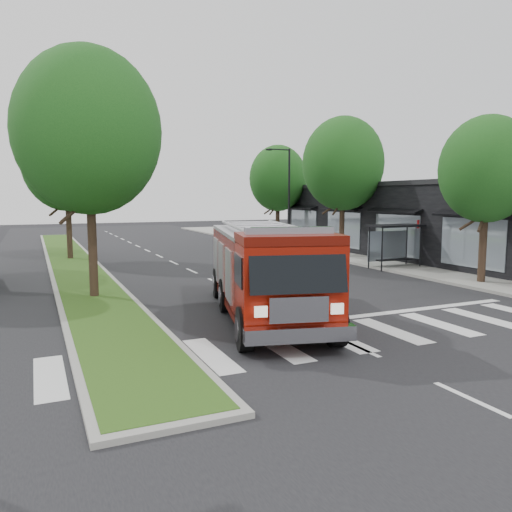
{
  "coord_description": "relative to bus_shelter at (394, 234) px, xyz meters",
  "views": [
    {
      "loc": [
        -8.19,
        -15.28,
        4.2
      ],
      "look_at": [
        0.13,
        3.29,
        1.8
      ],
      "focal_mm": 35.0,
      "sensor_mm": 36.0,
      "label": 1
    }
  ],
  "objects": [
    {
      "name": "streetlight_right_far",
      "position": [
        -0.85,
        11.85,
        2.44
      ],
      "size": [
        2.11,
        0.2,
        8.0
      ],
      "color": "black",
      "rests_on": "ground"
    },
    {
      "name": "storefront_row",
      "position": [
        5.8,
        1.85,
        0.46
      ],
      "size": [
        8.0,
        30.0,
        5.0
      ],
      "primitive_type": "cube",
      "color": "black",
      "rests_on": "ground"
    },
    {
      "name": "tree_median_far",
      "position": [
        -17.2,
        11.85,
        4.45
      ],
      "size": [
        5.6,
        5.6,
        9.72
      ],
      "color": "black",
      "rests_on": "ground"
    },
    {
      "name": "tree_right_near",
      "position": [
        0.3,
        -6.15,
        3.47
      ],
      "size": [
        4.4,
        4.4,
        8.05
      ],
      "color": "black",
      "rests_on": "ground"
    },
    {
      "name": "ground",
      "position": [
        -11.2,
        -8.15,
        -2.04
      ],
      "size": [
        140.0,
        140.0,
        0.0
      ],
      "primitive_type": "plane",
      "color": "black",
      "rests_on": "ground"
    },
    {
      "name": "median",
      "position": [
        -17.2,
        9.85,
        -1.96
      ],
      "size": [
        3.0,
        50.0,
        0.15
      ],
      "color": "gray",
      "rests_on": "ground"
    },
    {
      "name": "fire_engine",
      "position": [
        -12.04,
        -7.84,
        -0.42
      ],
      "size": [
        5.21,
        10.16,
        3.38
      ],
      "rotation": [
        0.0,
        0.0,
        -0.25
      ],
      "color": "#530B04",
      "rests_on": "ground"
    },
    {
      "name": "tree_right_mid",
      "position": [
        0.3,
        5.85,
        4.45
      ],
      "size": [
        5.6,
        5.6,
        9.72
      ],
      "color": "black",
      "rests_on": "ground"
    },
    {
      "name": "bus_shelter",
      "position": [
        0.0,
        0.0,
        0.0
      ],
      "size": [
        3.2,
        1.6,
        2.61
      ],
      "color": "black",
      "rests_on": "ground"
    },
    {
      "name": "sidewalk_right",
      "position": [
        1.3,
        1.85,
        -1.96
      ],
      "size": [
        5.0,
        80.0,
        0.15
      ],
      "primitive_type": "cube",
      "color": "gray",
      "rests_on": "ground"
    },
    {
      "name": "tree_median_near",
      "position": [
        -17.2,
        -2.15,
        4.77
      ],
      "size": [
        5.8,
        5.8,
        10.16
      ],
      "color": "black",
      "rests_on": "ground"
    },
    {
      "name": "tree_right_far",
      "position": [
        0.3,
        15.85,
        3.8
      ],
      "size": [
        5.0,
        5.0,
        8.73
      ],
      "color": "black",
      "rests_on": "ground"
    }
  ]
}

